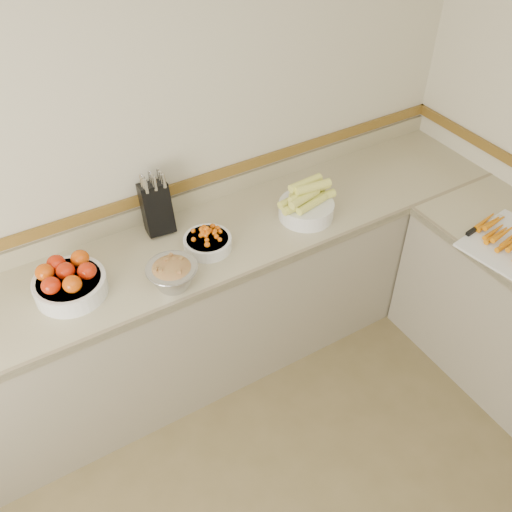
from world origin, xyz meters
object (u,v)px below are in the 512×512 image
cherry_tomato_bowl (208,241)px  corn_bowl (306,205)px  rhubarb_bowl (172,274)px  cutting_board (509,241)px  tomato_bowl (69,282)px  knife_block (156,207)px

cherry_tomato_bowl → corn_bowl: 0.58m
corn_bowl → rhubarb_bowl: bearing=-172.0°
cherry_tomato_bowl → cutting_board: (1.34, -0.76, -0.03)m
cutting_board → corn_bowl: bearing=136.3°
cherry_tomato_bowl → tomato_bowl: bearing=176.7°
knife_block → corn_bowl: bearing=-23.2°
knife_block → cutting_board: 1.82m
cherry_tomato_bowl → rhubarb_bowl: bearing=-149.2°
cutting_board → tomato_bowl: bearing=158.4°
tomato_bowl → cherry_tomato_bowl: 0.69m
tomato_bowl → cherry_tomato_bowl: size_ratio=1.37×
knife_block → corn_bowl: knife_block is taller
rhubarb_bowl → tomato_bowl: bearing=155.4°
knife_block → cherry_tomato_bowl: bearing=-61.3°
knife_block → cherry_tomato_bowl: size_ratio=1.42×
tomato_bowl → corn_bowl: bearing=-3.5°
rhubarb_bowl → cutting_board: bearing=-20.8°
tomato_bowl → rhubarb_bowl: (0.43, -0.20, 0.00)m
tomato_bowl → rhubarb_bowl: 0.47m
knife_block → corn_bowl: (0.72, -0.31, -0.06)m
cherry_tomato_bowl → rhubarb_bowl: rhubarb_bowl is taller
knife_block → rhubarb_bowl: (-0.11, -0.43, -0.07)m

